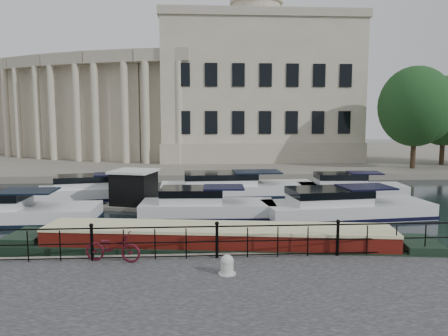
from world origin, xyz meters
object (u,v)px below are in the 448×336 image
(harbour_hut, at_px, (134,190))
(bicycle, at_px, (113,247))
(mooring_bollard, at_px, (227,265))
(narrowboat, at_px, (217,249))

(harbour_hut, bearing_deg, bicycle, -69.04)
(bicycle, height_order, harbour_hut, harbour_hut)
(mooring_bollard, bearing_deg, narrowboat, 92.50)
(bicycle, height_order, mooring_bollard, bicycle)
(narrowboat, xyz_separation_m, harbour_hut, (-4.29, 9.43, 0.59))
(bicycle, relative_size, narrowboat, 0.11)
(bicycle, distance_m, harbour_hut, 11.20)
(narrowboat, distance_m, harbour_hut, 10.38)
(narrowboat, bearing_deg, bicycle, -145.34)
(mooring_bollard, relative_size, harbour_hut, 0.16)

